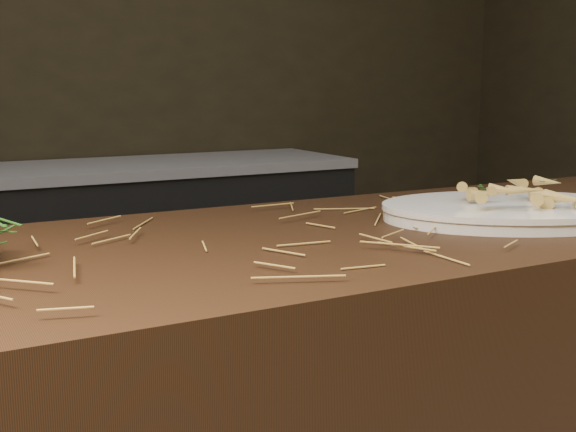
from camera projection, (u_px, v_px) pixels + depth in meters
name	position (u px, v px, depth m)	size (l,w,h in m)	color
back_counter	(140.00, 259.00, 3.11)	(1.82, 0.62, 0.84)	black
straw_bedding	(282.00, 232.00, 1.25)	(1.40, 0.60, 0.02)	olive
serving_platter	(511.00, 213.00, 1.42)	(0.51, 0.34, 0.03)	white
roasted_veg_heap	(512.00, 192.00, 1.41)	(0.25, 0.18, 0.06)	#AD893E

